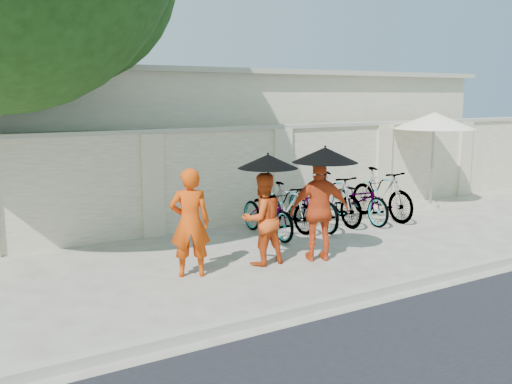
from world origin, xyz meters
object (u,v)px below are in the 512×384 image
monk_left (190,223)px  monk_center (262,219)px  patio_umbrella (434,122)px  monk_right (320,211)px

monk_left → monk_center: (1.26, -0.04, -0.08)m
monk_left → patio_umbrella: bearing=-142.6°
monk_left → monk_right: size_ratio=0.99×
monk_center → monk_left: bearing=-2.3°
monk_right → monk_left: bearing=14.2°
monk_left → monk_right: monk_right is taller
patio_umbrella → monk_right: bearing=-156.5°
monk_right → patio_umbrella: (5.15, 2.24, 1.25)m
monk_left → monk_center: size_ratio=1.10×
monk_right → patio_umbrella: 5.75m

